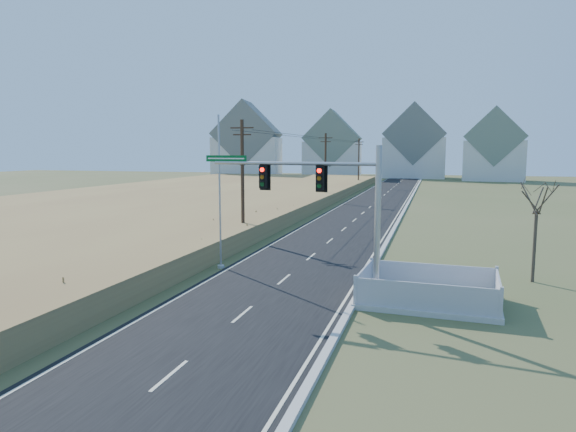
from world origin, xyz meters
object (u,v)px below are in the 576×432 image
object	(u,v)px
traffic_signal_mast	(336,207)
open_sign	(419,295)
flagpole	(220,208)
bare_tree	(538,195)
fence_enclosure	(428,297)

from	to	relation	value
traffic_signal_mast	open_sign	xyz separation A→B (m)	(3.61, 1.17, -3.96)
traffic_signal_mast	open_sign	distance (m)	5.49
open_sign	flagpole	size ratio (longest dim) A/B	0.07
open_sign	bare_tree	xyz separation A→B (m)	(5.48, 5.24, 4.14)
open_sign	fence_enclosure	bearing A→B (deg)	-23.11
traffic_signal_mast	bare_tree	world-z (taller)	traffic_signal_mast
traffic_signal_mast	open_sign	size ratio (longest dim) A/B	14.19
fence_enclosure	flagpole	bearing A→B (deg)	165.01
fence_enclosure	flagpole	size ratio (longest dim) A/B	0.72
fence_enclosure	flagpole	xyz separation A→B (m)	(-11.57, 3.81, 3.19)
flagpole	bare_tree	size ratio (longest dim) A/B	1.57
traffic_signal_mast	open_sign	bearing A→B (deg)	25.94
open_sign	flagpole	distance (m)	12.21
open_sign	flagpole	bearing A→B (deg)	153.63
fence_enclosure	bare_tree	world-z (taller)	bare_tree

